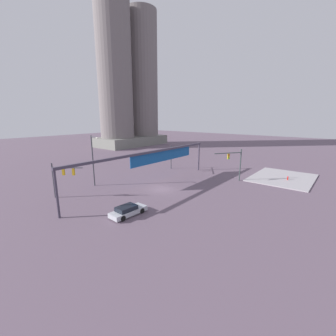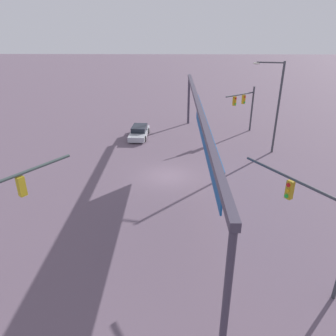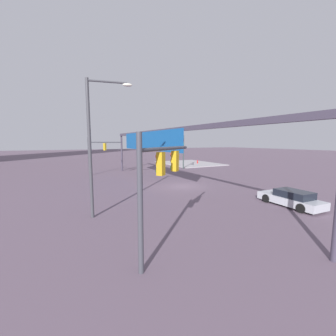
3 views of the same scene
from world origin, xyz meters
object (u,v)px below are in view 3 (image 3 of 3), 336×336
object	(u,v)px
traffic_signal_cross_street	(157,175)
traffic_signal_near_corner	(183,147)
fire_hydrant_on_curb	(197,162)
traffic_signal_opposite_side	(97,150)
streetlamp_curved_arm	(95,139)
sedan_car_approaching	(291,199)

from	to	relation	value
traffic_signal_cross_street	traffic_signal_near_corner	bearing A→B (deg)	19.54
fire_hydrant_on_curb	traffic_signal_cross_street	bearing A→B (deg)	142.28
traffic_signal_near_corner	fire_hydrant_on_curb	distance (m)	10.48
traffic_signal_opposite_side	traffic_signal_cross_street	bearing A→B (deg)	-35.19
traffic_signal_near_corner	streetlamp_curved_arm	xyz separation A→B (m)	(-17.30, 16.90, 1.05)
fire_hydrant_on_curb	traffic_signal_near_corner	bearing A→B (deg)	130.61
traffic_signal_near_corner	sedan_car_approaching	world-z (taller)	traffic_signal_near_corner
streetlamp_curved_arm	traffic_signal_cross_street	bearing A→B (deg)	-66.26
traffic_signal_cross_street	streetlamp_curved_arm	bearing A→B (deg)	65.91
traffic_signal_near_corner	traffic_signal_cross_street	world-z (taller)	traffic_signal_near_corner
traffic_signal_near_corner	streetlamp_curved_arm	world-z (taller)	streetlamp_curved_arm
traffic_signal_near_corner	traffic_signal_opposite_side	distance (m)	14.06
traffic_signal_cross_street	streetlamp_curved_arm	distance (m)	6.39
traffic_signal_near_corner	streetlamp_curved_arm	distance (m)	24.21
traffic_signal_opposite_side	sedan_car_approaching	world-z (taller)	traffic_signal_opposite_side
fire_hydrant_on_curb	sedan_car_approaching	bearing A→B (deg)	157.79
traffic_signal_near_corner	fire_hydrant_on_curb	xyz separation A→B (m)	(6.46, -7.54, -3.37)
traffic_signal_cross_street	fire_hydrant_on_curb	bearing A→B (deg)	15.43
sedan_car_approaching	fire_hydrant_on_curb	world-z (taller)	sedan_car_approaching
traffic_signal_opposite_side	traffic_signal_cross_street	distance (m)	22.74
traffic_signal_cross_street	traffic_signal_opposite_side	bearing A→B (deg)	49.38
sedan_car_approaching	traffic_signal_cross_street	bearing A→B (deg)	101.98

